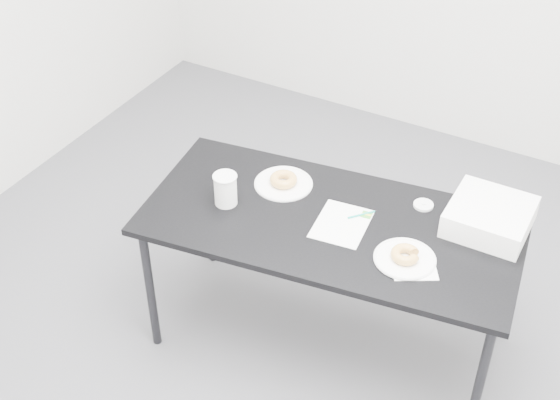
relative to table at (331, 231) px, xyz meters
The scene contains 13 objects.
floor 0.67m from the table, 155.28° to the right, with size 4.00×4.00×0.00m, color #4F4F54.
table is the anchor object (origin of this frame).
scorecard 0.07m from the table, ahead, with size 0.21×0.26×0.00m, color white.
logo_patch 0.16m from the table, 41.84° to the left, with size 0.04×0.04×0.00m, color green.
pen 0.14m from the table, 43.13° to the left, with size 0.01×0.01×0.12m, color #0D9384.
napkin 0.41m from the table, 12.94° to the right, with size 0.17×0.17×0.00m, color white.
plate_near 0.37m from the table, 12.21° to the right, with size 0.24×0.24×0.01m, color white.
donut_near 0.37m from the table, 12.21° to the right, with size 0.11×0.11×0.04m, color gold.
plate_far 0.32m from the table, 156.97° to the left, with size 0.26×0.26×0.01m, color white.
donut_far 0.33m from the table, 156.97° to the left, with size 0.12×0.12×0.04m, color gold.
coffee_cup 0.47m from the table, 166.33° to the right, with size 0.10×0.10×0.14m, color white.
cup_lid 0.41m from the table, 42.66° to the left, with size 0.08×0.08×0.01m, color white.
bakery_box 0.65m from the table, 25.38° to the left, with size 0.32×0.32×0.11m, color white.
Camera 1 is at (1.14, -2.21, 2.76)m, focal length 50.00 mm.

